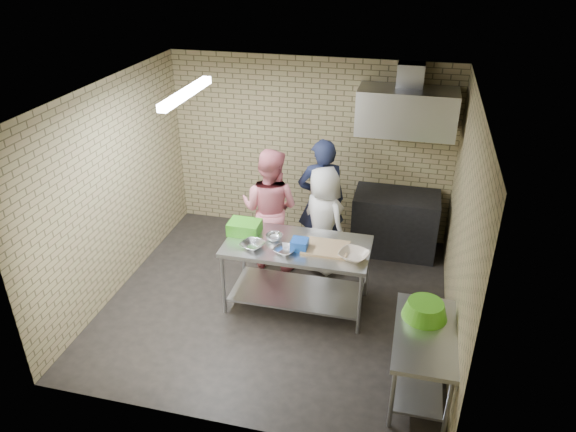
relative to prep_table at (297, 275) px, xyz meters
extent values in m
plane|color=black|center=(-0.26, -0.02, -0.44)|extent=(4.20, 4.20, 0.00)
plane|color=black|center=(-0.26, -0.02, 2.26)|extent=(4.20, 4.20, 0.00)
cube|color=tan|center=(-0.26, 1.98, 0.91)|extent=(4.20, 0.06, 2.70)
cube|color=tan|center=(-0.26, -2.02, 0.91)|extent=(4.20, 0.06, 2.70)
cube|color=tan|center=(-2.36, -0.02, 0.91)|extent=(0.06, 4.00, 2.70)
cube|color=tan|center=(1.84, -0.02, 0.91)|extent=(0.06, 4.00, 2.70)
cube|color=silver|center=(0.00, 0.00, 0.00)|extent=(1.75, 0.88, 0.88)
cube|color=silver|center=(1.54, -1.12, -0.06)|extent=(0.60, 1.20, 0.75)
cube|color=black|center=(1.09, 1.63, 0.01)|extent=(1.20, 0.70, 0.90)
cube|color=silver|center=(1.09, 1.68, 1.66)|extent=(1.30, 0.60, 0.60)
cube|color=#A5A8AD|center=(1.09, 1.83, 2.11)|extent=(0.35, 0.30, 0.30)
cube|color=#3F2B19|center=(1.39, 1.87, 1.48)|extent=(0.80, 0.20, 0.04)
cube|color=white|center=(-1.26, -0.02, 2.20)|extent=(0.10, 1.25, 0.08)
cube|color=#34991C|center=(-0.70, 0.12, 0.52)|extent=(0.39, 0.29, 0.16)
cube|color=blue|center=(0.05, -0.10, 0.50)|extent=(0.19, 0.19, 0.13)
cube|color=tan|center=(0.35, -0.02, 0.45)|extent=(0.54, 0.41, 0.03)
imported|color=#BABCC2|center=(-0.50, -0.20, 0.47)|extent=(0.34, 0.34, 0.07)
imported|color=silver|center=(-0.30, 0.05, 0.47)|extent=(0.26, 0.26, 0.07)
imported|color=silver|center=(-0.10, -0.22, 0.47)|extent=(0.32, 0.32, 0.06)
imported|color=beige|center=(0.70, -0.15, 0.48)|extent=(0.42, 0.42, 0.08)
cylinder|color=#B22619|center=(1.14, 1.87, 1.59)|extent=(0.07, 0.07, 0.18)
cylinder|color=green|center=(1.54, 1.87, 1.58)|extent=(0.06, 0.06, 0.15)
imported|color=#141734|center=(0.07, 1.19, 0.46)|extent=(0.76, 0.61, 1.80)
imported|color=pink|center=(-0.58, 0.85, 0.43)|extent=(0.93, 0.77, 1.73)
imported|color=white|center=(0.16, 0.89, 0.33)|extent=(0.89, 0.84, 1.53)
camera|label=1|loc=(1.21, -5.40, 3.75)|focal=33.43mm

